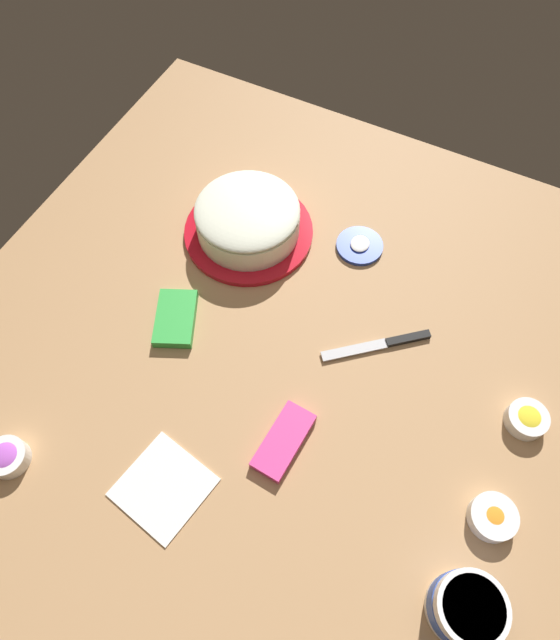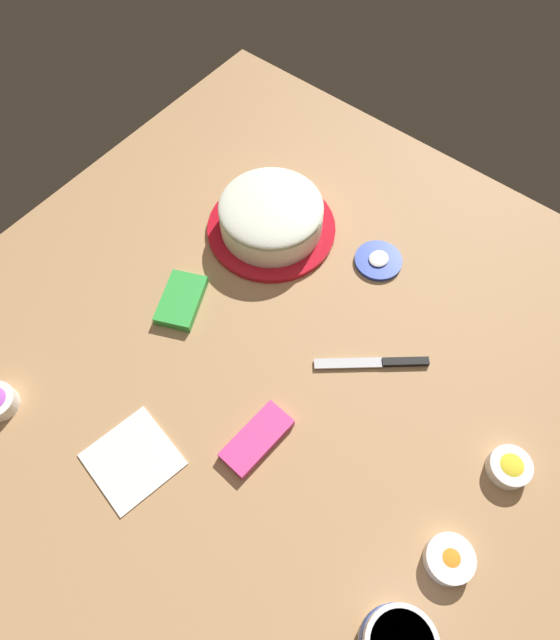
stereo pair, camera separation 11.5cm
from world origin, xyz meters
TOP-DOWN VIEW (x-y plane):
  - ground_plane at (0.00, 0.00)m, footprint 1.54×1.54m
  - frosted_cake at (0.30, 0.28)m, footprint 0.30×0.30m
  - frosting_tub_lid at (0.38, 0.03)m, footprint 0.11×0.11m
  - spreading_knife at (0.17, -0.12)m, footprint 0.17×0.19m
  - sprinkle_bowl_yellow at (0.13, -0.42)m, footprint 0.08×0.08m
  - sprinkle_bowl_orange at (-0.07, -0.41)m, footprint 0.08×0.08m
  - candy_box_lower at (-0.12, -0.02)m, footprint 0.15×0.07m
  - candy_box_upper at (0.02, 0.30)m, footprint 0.15×0.13m
  - paper_napkin at (-0.29, 0.14)m, footprint 0.18×0.18m

SIDE VIEW (x-z plane):
  - ground_plane at x=0.00m, z-range 0.00..0.00m
  - paper_napkin at x=-0.29m, z-range 0.00..0.01m
  - spreading_knife at x=0.17m, z-range 0.00..0.01m
  - frosting_tub_lid at x=0.38m, z-range 0.00..0.01m
  - candy_box_lower at x=-0.12m, z-range 0.00..0.02m
  - candy_box_upper at x=0.02m, z-range 0.00..0.02m
  - sprinkle_bowl_orange at x=-0.07m, z-range 0.00..0.03m
  - sprinkle_bowl_yellow at x=0.13m, z-range 0.00..0.04m
  - frosted_cake at x=0.30m, z-range 0.00..0.10m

